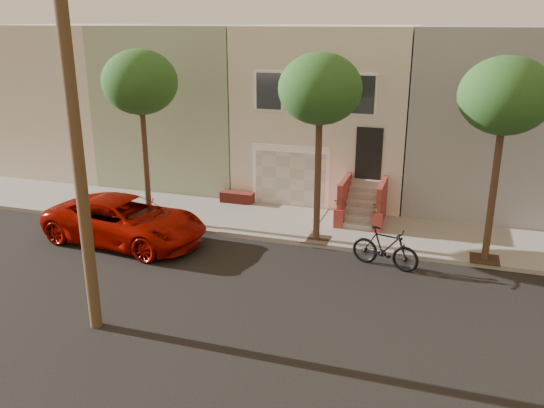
% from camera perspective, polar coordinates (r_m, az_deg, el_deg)
% --- Properties ---
extents(ground, '(90.00, 90.00, 0.00)m').
position_cam_1_polar(ground, '(16.48, -2.19, -8.48)').
color(ground, black).
rests_on(ground, ground).
extents(sidewalk, '(40.00, 3.70, 0.15)m').
position_cam_1_polar(sidewalk, '(21.14, 2.78, -2.08)').
color(sidewalk, gray).
rests_on(sidewalk, ground).
extents(house_row, '(33.10, 11.70, 7.00)m').
position_cam_1_polar(house_row, '(25.79, 6.38, 9.74)').
color(house_row, beige).
rests_on(house_row, sidewalk).
extents(tree_left, '(2.70, 2.57, 6.30)m').
position_cam_1_polar(tree_left, '(20.76, -13.24, 11.82)').
color(tree_left, '#2D2116').
rests_on(tree_left, sidewalk).
extents(tree_mid, '(2.70, 2.57, 6.30)m').
position_cam_1_polar(tree_mid, '(18.30, 4.89, 11.43)').
color(tree_mid, '#2D2116').
rests_on(tree_mid, sidewalk).
extents(tree_right, '(2.70, 2.57, 6.30)m').
position_cam_1_polar(tree_right, '(17.89, 22.58, 9.97)').
color(tree_right, '#2D2116').
rests_on(tree_right, sidewalk).
extents(pickup_truck, '(5.99, 3.24, 1.59)m').
position_cam_1_polar(pickup_truck, '(20.05, -14.62, -1.62)').
color(pickup_truck, '#910800').
rests_on(pickup_truck, ground).
extents(motorcycle, '(2.25, 1.13, 1.30)m').
position_cam_1_polar(motorcycle, '(17.85, 11.40, -4.38)').
color(motorcycle, black).
rests_on(motorcycle, ground).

